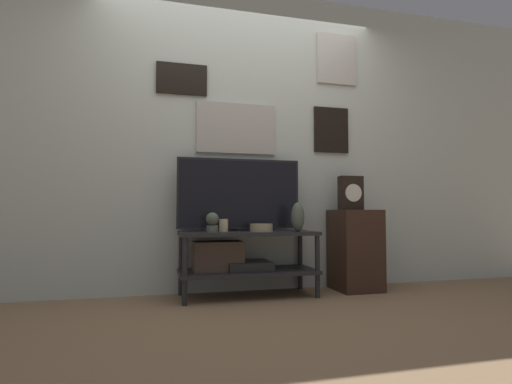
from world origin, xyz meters
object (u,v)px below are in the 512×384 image
object	(u,v)px
television	(239,194)
vase_urn_stoneware	(298,217)
vase_wide_bowl	(261,228)
decorative_bust	(212,222)
candle_jar	(224,225)
mantel_clock	(351,193)

from	to	relation	value
television	vase_urn_stoneware	size ratio (longest dim) A/B	4.39
vase_wide_bowl	decorative_bust	size ratio (longest dim) A/B	1.17
vase_urn_stoneware	candle_jar	bearing A→B (deg)	166.92
vase_wide_bowl	television	bearing A→B (deg)	129.92
vase_wide_bowl	decorative_bust	world-z (taller)	decorative_bust
candle_jar	mantel_clock	world-z (taller)	mantel_clock
vase_urn_stoneware	mantel_clock	distance (m)	0.63
candle_jar	decorative_bust	bearing A→B (deg)	-129.12
decorative_bust	television	bearing A→B (deg)	39.45
vase_urn_stoneware	mantel_clock	size ratio (longest dim) A/B	0.78
television	vase_urn_stoneware	distance (m)	0.53
vase_wide_bowl	candle_jar	xyz separation A→B (m)	(-0.29, 0.10, 0.02)
decorative_bust	mantel_clock	distance (m)	1.30
television	vase_urn_stoneware	bearing A→B (deg)	-25.62
vase_urn_stoneware	vase_wide_bowl	bearing A→B (deg)	172.27
vase_wide_bowl	decorative_bust	distance (m)	0.41
candle_jar	mantel_clock	xyz separation A→B (m)	(1.16, 0.03, 0.28)
vase_wide_bowl	mantel_clock	xyz separation A→B (m)	(0.87, 0.12, 0.30)
mantel_clock	vase_urn_stoneware	bearing A→B (deg)	-163.77
television	candle_jar	world-z (taller)	television
vase_wide_bowl	candle_jar	distance (m)	0.31
television	vase_wide_bowl	world-z (taller)	television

